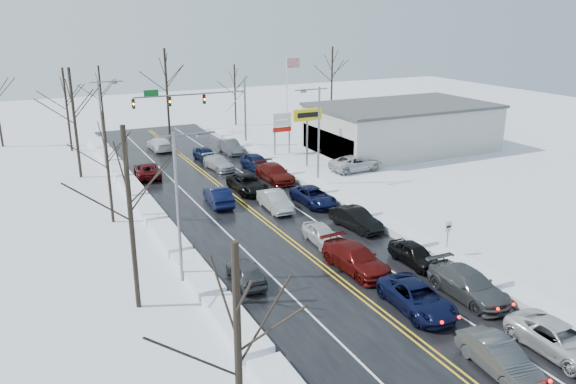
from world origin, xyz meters
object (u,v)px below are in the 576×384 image
traffic_signal_mast (204,103)px  tires_plus_sign (307,119)px  oncoming_car_0 (219,205)px  flagpole (288,91)px  dealership_building (401,127)px

traffic_signal_mast → tires_plus_sign: 13.92m
oncoming_car_0 → traffic_signal_mast: bearing=-100.4°
traffic_signal_mast → flagpole: flagpole is taller
traffic_signal_mast → flagpole: 11.90m
dealership_building → traffic_signal_mast: bearing=154.1°
traffic_signal_mast → tires_plus_sign: traffic_signal_mast is taller
flagpole → dealership_building: (8.80, -12.00, -3.27)m
tires_plus_sign → flagpole: 14.79m
flagpole → tires_plus_sign: bearing=-108.4°
tires_plus_sign → flagpole: (4.67, 14.01, 0.93)m
flagpole → oncoming_car_0: bearing=-128.2°
flagpole → oncoming_car_0: flagpole is taller
traffic_signal_mast → dealership_building: (20.53, -9.99, -2.82)m
tires_plus_sign → dealership_building: size_ratio=0.29×
tires_plus_sign → traffic_signal_mast: bearing=120.5°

